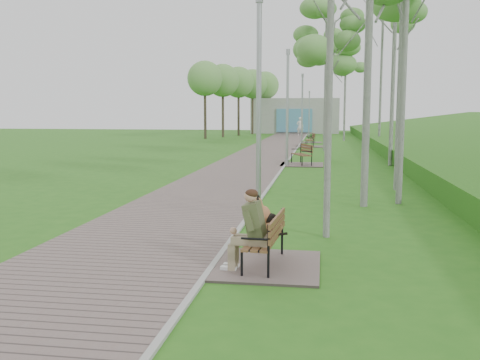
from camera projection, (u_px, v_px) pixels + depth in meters
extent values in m
plane|color=#286518|center=(247.00, 219.00, 12.66)|extent=(120.00, 120.00, 0.00)
cube|color=#71605B|center=(267.00, 151.00, 33.99)|extent=(3.50, 67.00, 0.04)
cube|color=#999993|center=(295.00, 151.00, 33.73)|extent=(0.10, 67.00, 0.05)
cube|color=#9E9E99|center=(295.00, 116.00, 62.61)|extent=(10.00, 5.00, 4.00)
cube|color=teal|center=(294.00, 120.00, 60.13)|extent=(4.00, 0.20, 2.60)
cube|color=#71605B|center=(266.00, 265.00, 8.79)|extent=(1.77, 1.96, 0.04)
cube|color=brown|center=(263.00, 240.00, 8.75)|extent=(0.55, 1.50, 0.04)
cube|color=brown|center=(277.00, 225.00, 8.66)|extent=(0.15, 1.47, 0.32)
cube|color=#71605B|center=(302.00, 165.00, 25.35)|extent=(1.99, 2.22, 0.04)
cube|color=brown|center=(301.00, 155.00, 25.30)|extent=(1.07, 1.73, 0.04)
cube|color=brown|center=(307.00, 148.00, 25.32)|extent=(0.65, 1.56, 0.37)
cube|color=#71605B|center=(310.00, 146.00, 38.36)|extent=(1.94, 2.16, 0.04)
cube|color=brown|center=(309.00, 140.00, 38.31)|extent=(0.63, 1.66, 0.04)
cube|color=brown|center=(313.00, 136.00, 38.25)|extent=(0.19, 1.62, 0.36)
cube|color=#71605B|center=(312.00, 142.00, 43.40)|extent=(1.54, 1.71, 0.04)
cube|color=brown|center=(312.00, 138.00, 43.37)|extent=(0.55, 1.33, 0.03)
cube|color=brown|center=(314.00, 135.00, 43.33)|extent=(0.21, 1.28, 0.28)
cylinder|color=#989BA0|center=(258.00, 207.00, 13.37)|extent=(0.21, 0.21, 0.31)
cylinder|color=#989BA0|center=(259.00, 109.00, 13.06)|extent=(0.12, 0.12, 5.19)
cylinder|color=#989BA0|center=(287.00, 163.00, 24.93)|extent=(0.21, 0.21, 0.31)
cylinder|color=#989BA0|center=(287.00, 110.00, 24.62)|extent=(0.12, 0.12, 5.16)
cylinder|color=#989BA0|center=(288.00, 52.00, 24.28)|extent=(0.19, 0.19, 0.26)
cylinder|color=#989BA0|center=(302.00, 145.00, 38.37)|extent=(0.20, 0.20, 0.30)
cylinder|color=#989BA0|center=(302.00, 112.00, 38.07)|extent=(0.12, 0.12, 5.00)
cylinder|color=#989BA0|center=(303.00, 75.00, 37.75)|extent=(0.18, 0.18, 0.25)
cylinder|color=#989BA0|center=(309.00, 136.00, 53.00)|extent=(0.17, 0.17, 0.26)
cylinder|color=#989BA0|center=(309.00, 115.00, 52.73)|extent=(0.10, 0.10, 4.35)
cylinder|color=#989BA0|center=(309.00, 92.00, 52.45)|extent=(0.16, 0.16, 0.22)
imported|color=silver|center=(300.00, 127.00, 54.93)|extent=(0.74, 0.52, 1.93)
cylinder|color=silver|center=(331.00, 24.00, 10.33)|extent=(0.16, 0.16, 8.43)
cylinder|color=silver|center=(401.00, 48.00, 16.77)|extent=(0.19, 0.19, 9.03)
cylinder|color=silver|center=(369.00, 37.00, 13.79)|extent=(0.19, 0.19, 8.88)
cylinder|color=silver|center=(404.00, 50.00, 14.24)|extent=(0.15, 0.15, 8.34)
cylinder|color=silver|center=(330.00, 77.00, 27.43)|extent=(0.18, 0.18, 8.61)
ellipsoid|color=#6BA650|center=(331.00, 21.00, 27.08)|extent=(2.65, 2.65, 3.79)
cylinder|color=silver|center=(394.00, 66.00, 24.55)|extent=(0.17, 0.17, 9.23)
cylinder|color=silver|center=(331.00, 84.00, 26.58)|extent=(0.19, 0.19, 7.75)
ellipsoid|color=#6BA650|center=(332.00, 33.00, 26.27)|extent=(2.74, 2.74, 3.41)
cylinder|color=silver|center=(382.00, 65.00, 36.04)|extent=(0.20, 0.20, 11.32)
ellipsoid|color=#6BA650|center=(383.00, 9.00, 35.58)|extent=(2.86, 2.86, 4.98)
cylinder|color=silver|center=(326.00, 85.00, 34.00)|extent=(0.20, 0.20, 8.39)
ellipsoid|color=#6BA650|center=(327.00, 42.00, 33.65)|extent=(2.82, 2.82, 3.69)
cylinder|color=silver|center=(345.00, 88.00, 45.65)|extent=(0.20, 0.20, 9.01)
ellipsoid|color=#6BA650|center=(346.00, 54.00, 45.28)|extent=(2.90, 2.90, 3.96)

